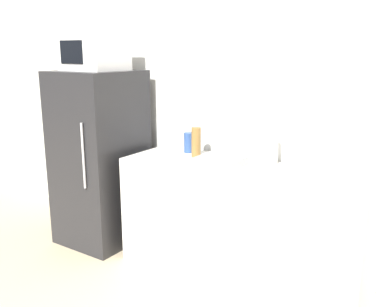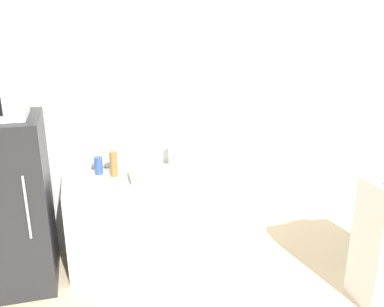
# 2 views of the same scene
# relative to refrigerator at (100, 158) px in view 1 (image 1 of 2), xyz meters

# --- Properties ---
(wall_back) EXTENTS (8.00, 0.06, 2.60)m
(wall_back) POSITION_rel_refrigerator_xyz_m (1.52, 0.46, 0.54)
(wall_back) COLOR silver
(wall_back) RESTS_ON ground_plane
(refrigerator) EXTENTS (0.64, 0.69, 1.52)m
(refrigerator) POSITION_rel_refrigerator_xyz_m (0.00, 0.00, 0.00)
(refrigerator) COLOR #232326
(refrigerator) RESTS_ON ground_plane
(microwave) EXTENTS (0.46, 0.42, 0.31)m
(microwave) POSITION_rel_refrigerator_xyz_m (-0.00, -0.00, 0.91)
(microwave) COLOR white
(microwave) RESTS_ON refrigerator
(counter) EXTENTS (1.86, 0.60, 0.86)m
(counter) POSITION_rel_refrigerator_xyz_m (1.35, 0.10, -0.33)
(counter) COLOR silver
(counter) RESTS_ON ground_plane
(sink_basin) EXTENTS (0.33, 0.30, 0.06)m
(sink_basin) POSITION_rel_refrigerator_xyz_m (1.19, 0.05, 0.13)
(sink_basin) COLOR #9EA3A8
(sink_basin) RESTS_ON counter
(bottle_tall) EXTENTS (0.08, 0.08, 0.24)m
(bottle_tall) POSITION_rel_refrigerator_xyz_m (0.90, 0.18, 0.22)
(bottle_tall) COLOR olive
(bottle_tall) RESTS_ON counter
(bottle_short) EXTENTS (0.08, 0.08, 0.17)m
(bottle_short) POSITION_rel_refrigerator_xyz_m (0.76, 0.27, 0.18)
(bottle_short) COLOR #2D4C8C
(bottle_short) RESTS_ON counter
(paper_towel_roll) EXTENTS (0.11, 0.11, 0.24)m
(paper_towel_roll) POSITION_rel_refrigerator_xyz_m (1.49, 0.27, 0.22)
(paper_towel_roll) COLOR white
(paper_towel_roll) RESTS_ON counter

